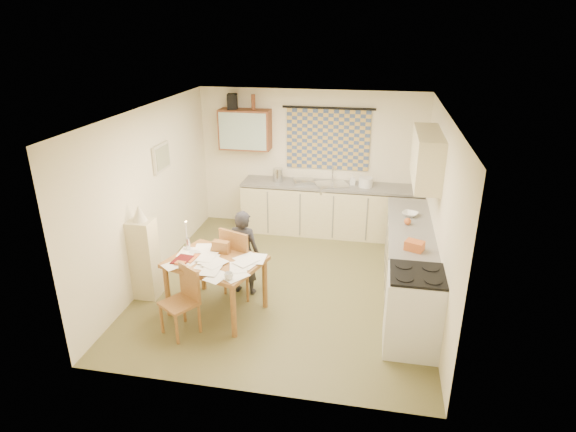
% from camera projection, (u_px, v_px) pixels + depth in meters
% --- Properties ---
extents(floor, '(4.00, 4.50, 0.02)m').
position_uv_depth(floor, '(287.00, 284.00, 7.04)').
color(floor, brown).
rests_on(floor, ground).
extents(ceiling, '(4.00, 4.50, 0.02)m').
position_uv_depth(ceiling, '(287.00, 111.00, 6.10)').
color(ceiling, white).
rests_on(ceiling, floor).
extents(wall_back, '(4.00, 0.02, 2.50)m').
position_uv_depth(wall_back, '(311.00, 160.00, 8.63)').
color(wall_back, '#F7EDC8').
rests_on(wall_back, floor).
extents(wall_front, '(4.00, 0.02, 2.50)m').
position_uv_depth(wall_front, '(242.00, 287.00, 4.51)').
color(wall_front, '#F7EDC8').
rests_on(wall_front, floor).
extents(wall_left, '(0.02, 4.50, 2.50)m').
position_uv_depth(wall_left, '(150.00, 195.00, 6.92)').
color(wall_left, '#F7EDC8').
rests_on(wall_left, floor).
extents(wall_right, '(0.02, 4.50, 2.50)m').
position_uv_depth(wall_right, '(439.00, 214.00, 6.22)').
color(wall_right, '#F7EDC8').
rests_on(wall_right, floor).
extents(window_blind, '(1.45, 0.03, 1.05)m').
position_uv_depth(window_blind, '(328.00, 140.00, 8.39)').
color(window_blind, '#394E77').
rests_on(window_blind, wall_back).
extents(curtain_rod, '(1.60, 0.04, 0.04)m').
position_uv_depth(curtain_rod, '(329.00, 108.00, 8.16)').
color(curtain_rod, black).
rests_on(curtain_rod, wall_back).
extents(wall_cabinet, '(0.90, 0.34, 0.70)m').
position_uv_depth(wall_cabinet, '(245.00, 129.00, 8.46)').
color(wall_cabinet, brown).
rests_on(wall_cabinet, wall_back).
extents(wall_cabinet_glass, '(0.84, 0.02, 0.64)m').
position_uv_depth(wall_cabinet_glass, '(243.00, 132.00, 8.30)').
color(wall_cabinet_glass, '#99B2A5').
rests_on(wall_cabinet_glass, wall_back).
extents(upper_cabinet_right, '(0.34, 1.30, 0.70)m').
position_uv_depth(upper_cabinet_right, '(427.00, 157.00, 6.53)').
color(upper_cabinet_right, '#CFC18D').
rests_on(upper_cabinet_right, wall_right).
extents(framed_print, '(0.04, 0.50, 0.40)m').
position_uv_depth(framed_print, '(161.00, 157.00, 7.11)').
color(framed_print, beige).
rests_on(framed_print, wall_left).
extents(print_canvas, '(0.01, 0.42, 0.32)m').
position_uv_depth(print_canvas, '(163.00, 157.00, 7.10)').
color(print_canvas, '#BAB7A5').
rests_on(print_canvas, wall_left).
extents(counter_back, '(3.30, 0.62, 0.92)m').
position_uv_depth(counter_back, '(335.00, 210.00, 8.56)').
color(counter_back, '#CFC18D').
rests_on(counter_back, floor).
extents(counter_right, '(0.62, 2.95, 0.92)m').
position_uv_depth(counter_right, '(409.00, 266.00, 6.58)').
color(counter_right, '#CFC18D').
rests_on(counter_right, floor).
extents(stove, '(0.63, 0.63, 0.98)m').
position_uv_depth(stove, '(414.00, 311.00, 5.50)').
color(stove, white).
rests_on(stove, floor).
extents(sink, '(0.68, 0.63, 0.10)m').
position_uv_depth(sink, '(332.00, 187.00, 8.41)').
color(sink, silver).
rests_on(sink, counter_back).
extents(tap, '(0.03, 0.03, 0.28)m').
position_uv_depth(tap, '(333.00, 174.00, 8.51)').
color(tap, silver).
rests_on(tap, counter_back).
extents(dish_rack, '(0.43, 0.39, 0.06)m').
position_uv_depth(dish_rack, '(304.00, 181.00, 8.47)').
color(dish_rack, silver).
rests_on(dish_rack, counter_back).
extents(kettle, '(0.22, 0.22, 0.24)m').
position_uv_depth(kettle, '(278.00, 175.00, 8.52)').
color(kettle, silver).
rests_on(kettle, counter_back).
extents(mixing_bowl, '(0.28, 0.28, 0.16)m').
position_uv_depth(mixing_bowl, '(366.00, 182.00, 8.26)').
color(mixing_bowl, white).
rests_on(mixing_bowl, counter_back).
extents(soap_bottle, '(0.12, 0.12, 0.19)m').
position_uv_depth(soap_bottle, '(353.00, 180.00, 8.34)').
color(soap_bottle, white).
rests_on(soap_bottle, counter_back).
extents(bowl, '(0.37, 0.37, 0.05)m').
position_uv_depth(bowl, '(410.00, 214.00, 7.03)').
color(bowl, white).
rests_on(bowl, counter_right).
extents(orange_bag, '(0.26, 0.23, 0.12)m').
position_uv_depth(orange_bag, '(414.00, 246.00, 5.97)').
color(orange_bag, '#BF5B27').
rests_on(orange_bag, counter_right).
extents(fruit_orange, '(0.10, 0.10, 0.10)m').
position_uv_depth(fruit_orange, '(408.00, 221.00, 6.72)').
color(fruit_orange, '#BF5B27').
rests_on(fruit_orange, counter_right).
extents(speaker, '(0.19, 0.22, 0.26)m').
position_uv_depth(speaker, '(232.00, 101.00, 8.31)').
color(speaker, black).
rests_on(speaker, wall_cabinet).
extents(bottle_green, '(0.08, 0.08, 0.26)m').
position_uv_depth(bottle_green, '(235.00, 102.00, 8.30)').
color(bottle_green, '#195926').
rests_on(bottle_green, wall_cabinet).
extents(bottle_brown, '(0.09, 0.09, 0.26)m').
position_uv_depth(bottle_brown, '(253.00, 102.00, 8.25)').
color(bottle_brown, brown).
rests_on(bottle_brown, wall_cabinet).
extents(dining_table, '(1.34, 1.15, 0.75)m').
position_uv_depth(dining_table, '(217.00, 286.00, 6.24)').
color(dining_table, brown).
rests_on(dining_table, floor).
extents(chair_far, '(0.59, 0.59, 1.01)m').
position_uv_depth(chair_far, '(243.00, 273.00, 6.71)').
color(chair_far, brown).
rests_on(chair_far, floor).
extents(chair_near, '(0.53, 0.53, 0.84)m').
position_uv_depth(chair_near, '(181.00, 313.00, 5.86)').
color(chair_near, brown).
rests_on(chair_near, floor).
extents(person, '(0.51, 0.38, 1.23)m').
position_uv_depth(person, '(244.00, 252.00, 6.61)').
color(person, black).
rests_on(person, floor).
extents(shelf_stand, '(0.32, 0.30, 1.13)m').
position_uv_depth(shelf_stand, '(145.00, 259.00, 6.53)').
color(shelf_stand, '#CFC18D').
rests_on(shelf_stand, floor).
extents(lampshade, '(0.20, 0.20, 0.22)m').
position_uv_depth(lampshade, '(139.00, 213.00, 6.28)').
color(lampshade, beige).
rests_on(lampshade, shelf_stand).
extents(letter_rack, '(0.23, 0.13, 0.16)m').
position_uv_depth(letter_rack, '(221.00, 247.00, 6.28)').
color(letter_rack, brown).
rests_on(letter_rack, dining_table).
extents(mug, '(0.13, 0.13, 0.09)m').
position_uv_depth(mug, '(229.00, 276.00, 5.63)').
color(mug, white).
rests_on(mug, dining_table).
extents(magazine, '(0.27, 0.33, 0.03)m').
position_uv_depth(magazine, '(175.00, 259.00, 6.11)').
color(magazine, '#6E0407').
rests_on(magazine, dining_table).
extents(book, '(0.26, 0.31, 0.02)m').
position_uv_depth(book, '(183.00, 257.00, 6.17)').
color(book, '#BF5B27').
rests_on(book, dining_table).
extents(orange_box, '(0.13, 0.09, 0.04)m').
position_uv_depth(orange_box, '(180.00, 264.00, 5.98)').
color(orange_box, '#BF5B27').
rests_on(orange_box, dining_table).
extents(eyeglasses, '(0.13, 0.06, 0.02)m').
position_uv_depth(eyeglasses, '(210.00, 272.00, 5.79)').
color(eyeglasses, black).
rests_on(eyeglasses, dining_table).
extents(candle_holder, '(0.06, 0.06, 0.18)m').
position_uv_depth(candle_holder, '(188.00, 244.00, 6.33)').
color(candle_holder, silver).
rests_on(candle_holder, dining_table).
extents(candle, '(0.02, 0.02, 0.22)m').
position_uv_depth(candle, '(186.00, 230.00, 6.28)').
color(candle, white).
rests_on(candle, dining_table).
extents(candle_flame, '(0.02, 0.02, 0.02)m').
position_uv_depth(candle_flame, '(186.00, 222.00, 6.21)').
color(candle_flame, '#FFCC66').
rests_on(candle_flame, dining_table).
extents(papers, '(1.24, 1.03, 0.03)m').
position_uv_depth(papers, '(219.00, 262.00, 6.02)').
color(papers, white).
rests_on(papers, dining_table).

